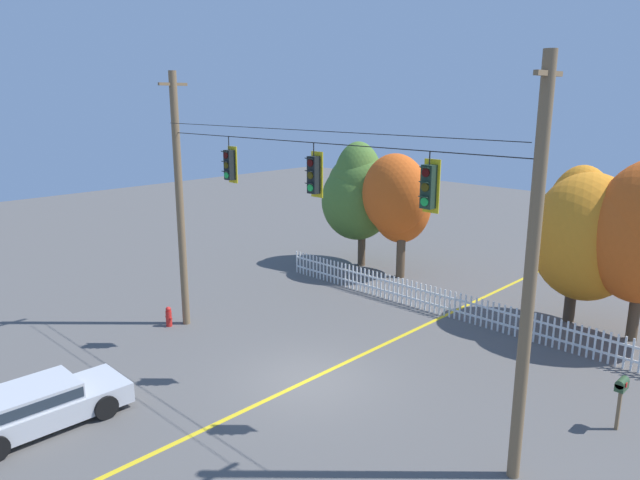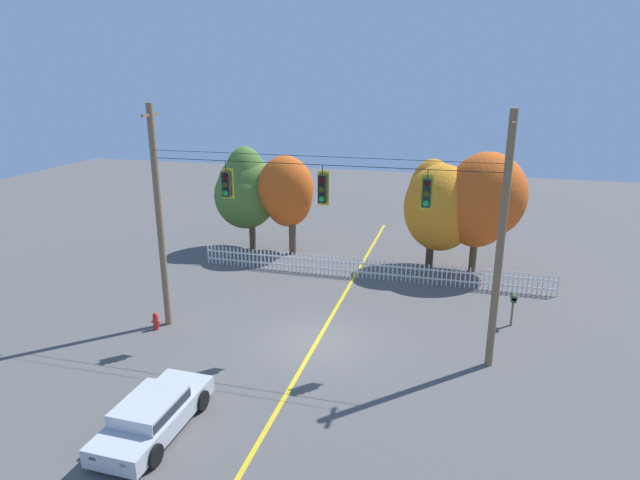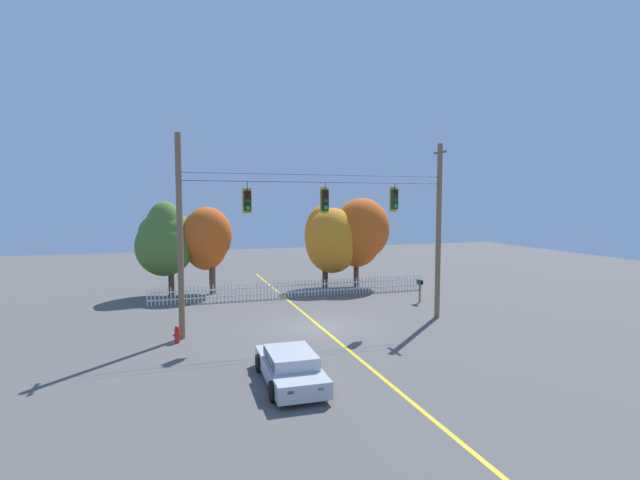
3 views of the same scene
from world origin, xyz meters
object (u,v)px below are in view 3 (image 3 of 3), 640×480
Objects in this scene: fire_hydrant at (177,334)px; traffic_signal_northbound_primary at (325,200)px; traffic_signal_westbound_side at (247,201)px; parked_car at (290,366)px; autumn_maple_near_fence at (165,240)px; autumn_maple_mid at (206,239)px; traffic_signal_northbound_secondary at (395,199)px; autumn_oak_far_east at (330,239)px; roadside_mailbox at (420,284)px; autumn_maple_far_west at (360,232)px.

traffic_signal_northbound_primary is at bearing 4.97° from fire_hydrant.
parked_car is (0.34, -6.62, -5.59)m from traffic_signal_westbound_side.
autumn_maple_near_fence reaches higher than autumn_maple_mid.
parked_car is 5.73× the size of fire_hydrant.
traffic_signal_westbound_side is 0.98× the size of traffic_signal_northbound_primary.
traffic_signal_northbound_secondary is at bearing 42.86° from parked_car.
autumn_maple_near_fence is 2.63m from autumn_maple_mid.
autumn_oak_far_east is 4.14× the size of roadside_mailbox.
traffic_signal_westbound_side is 1.94× the size of fire_hydrant.
traffic_signal_northbound_primary is (3.76, 0.00, 0.02)m from traffic_signal_westbound_side.
autumn_maple_near_fence is at bearing 92.54° from fire_hydrant.
roadside_mailbox is at bearing -77.79° from autumn_maple_far_west.
autumn_maple_far_west is 7.08m from roadside_mailbox.
autumn_maple_far_west is 19.34m from parked_car.
traffic_signal_northbound_secondary is at bearing -0.00° from traffic_signal_northbound_primary.
parked_car is (-7.13, -6.62, -5.67)m from traffic_signal_northbound_secondary.
roadside_mailbox is (12.20, -6.82, -2.53)m from autumn_maple_mid.
autumn_maple_mid is at bearing 150.77° from roadside_mailbox.
traffic_signal_northbound_primary is 0.24× the size of autumn_maple_near_fence.
autumn_oak_far_east is (3.70, 10.18, -2.73)m from traffic_signal_northbound_primary.
autumn_maple_near_fence is at bearing 177.04° from autumn_maple_far_west.
autumn_maple_near_fence is 1.42× the size of parked_car.
traffic_signal_northbound_primary and traffic_signal_northbound_secondary have the same top height.
traffic_signal_northbound_primary is 13.29m from autumn_maple_near_fence.
fire_hydrant is (-3.24, -0.61, -5.82)m from traffic_signal_westbound_side.
autumn_oak_far_east is 2.29m from autumn_maple_far_west.
roadside_mailbox is (1.38, -6.36, -2.80)m from autumn_maple_far_west.
traffic_signal_northbound_primary is at bearing -153.70° from roadside_mailbox.
autumn_maple_far_west is 17.09m from fire_hydrant.
autumn_oak_far_east is 1.35× the size of parked_car.
parked_car is at bearing -59.19° from fire_hydrant.
autumn_oak_far_east reaches higher than roadside_mailbox.
traffic_signal_northbound_secondary is 13.77m from autumn_maple_mid.
autumn_maple_near_fence is at bearing 177.51° from autumn_oak_far_east.
parked_car is at bearing -119.41° from autumn_maple_far_west.
autumn_maple_far_west is 1.48× the size of parked_car.
autumn_maple_far_west is (2.22, 9.97, -2.32)m from traffic_signal_northbound_secondary.
traffic_signal_northbound_primary is 9.59m from roadside_mailbox.
traffic_signal_northbound_primary reaches higher than fire_hydrant.
traffic_signal_northbound_secondary is 1.01× the size of roadside_mailbox.
fire_hydrant is 0.53× the size of roadside_mailbox.
fire_hydrant is (-2.12, -11.04, -3.32)m from autumn_maple_mid.
parked_car is at bearing -136.35° from roadside_mailbox.
autumn_maple_mid is (-1.13, 10.44, -2.50)m from traffic_signal_westbound_side.
autumn_oak_far_east is (8.59, -0.26, -0.21)m from autumn_maple_mid.
autumn_maple_mid is 14.20m from roadside_mailbox.
autumn_maple_far_west is (5.93, 9.97, -2.25)m from traffic_signal_northbound_primary.
autumn_maple_far_west reaches higher than fire_hydrant.
traffic_signal_northbound_secondary is 0.23× the size of autumn_maple_near_fence.
traffic_signal_northbound_secondary is at bearing -102.53° from autumn_maple_far_west.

